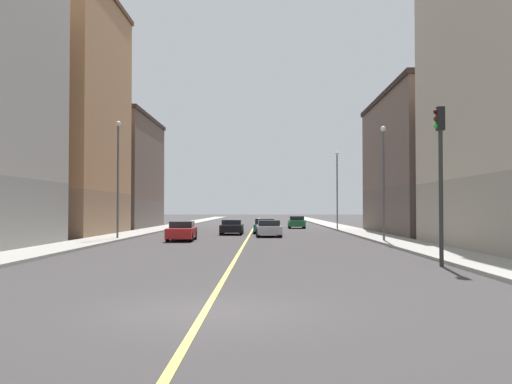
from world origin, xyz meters
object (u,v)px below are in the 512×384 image
at_px(street_lamp_left_far, 337,182).
at_px(building_right_distant, 98,173).
at_px(building_right_midblock, 39,114).
at_px(street_lamp_right_near, 118,168).
at_px(building_left_mid, 451,164).
at_px(car_green, 297,222).
at_px(traffic_light_left_near, 440,163).
at_px(car_silver, 269,229).
at_px(car_red, 182,231).
at_px(car_teal, 264,226).
at_px(car_black, 232,227).
at_px(street_lamp_left_near, 384,171).

bearing_deg(street_lamp_left_far, building_right_distant, 176.14).
xyz_separation_m(building_right_midblock, street_lamp_right_near, (8.25, -6.69, -4.93)).
distance_m(building_left_mid, car_green, 20.10).
bearing_deg(building_right_midblock, street_lamp_right_near, -39.03).
relative_size(traffic_light_left_near, street_lamp_left_far, 0.75).
height_order(building_right_distant, street_lamp_left_far, building_right_distant).
height_order(traffic_light_left_near, street_lamp_left_far, street_lamp_left_far).
height_order(building_right_distant, car_silver, building_right_distant).
relative_size(car_red, car_teal, 0.98).
relative_size(traffic_light_left_near, car_teal, 1.34).
xyz_separation_m(traffic_light_left_near, car_black, (-9.52, 26.81, -3.31)).
bearing_deg(building_right_midblock, car_teal, 14.23).
bearing_deg(car_black, car_red, -106.69).
height_order(street_lamp_left_far, car_teal, street_lamp_left_far).
bearing_deg(car_silver, street_lamp_left_near, -45.91).
distance_m(building_left_mid, building_right_distant, 37.21).
bearing_deg(car_teal, car_black, -137.61).
height_order(building_right_distant, street_lamp_right_near, building_right_distant).
distance_m(traffic_light_left_near, street_lamp_left_near, 15.49).
bearing_deg(car_teal, street_lamp_left_far, 52.53).
distance_m(building_left_mid, street_lamp_right_near, 27.91).
relative_size(street_lamp_left_far, car_black, 1.85).
distance_m(building_right_distant, car_black, 22.06).
distance_m(building_left_mid, street_lamp_left_far, 14.71).
relative_size(traffic_light_left_near, car_black, 1.39).
bearing_deg(car_teal, building_right_distant, 147.16).
relative_size(building_right_distant, car_black, 3.76).
bearing_deg(car_teal, car_green, 74.40).
distance_m(street_lamp_right_near, car_green, 28.25).
bearing_deg(street_lamp_left_far, traffic_light_left_near, -91.47).
height_order(building_right_distant, street_lamp_left_near, building_right_distant).
bearing_deg(car_green, street_lamp_right_near, -119.69).
height_order(building_left_mid, street_lamp_left_far, building_left_mid).
distance_m(street_lamp_left_near, car_green, 27.37).
height_order(car_red, car_teal, car_red).
xyz_separation_m(building_left_mid, street_lamp_left_near, (-8.25, -11.90, -1.37)).
bearing_deg(street_lamp_left_near, car_black, 132.79).
bearing_deg(building_left_mid, street_lamp_left_far, 124.20).
distance_m(building_right_midblock, building_right_distant, 17.04).
height_order(street_lamp_left_near, car_teal, street_lamp_left_near).
bearing_deg(building_left_mid, car_green, 129.94).
distance_m(traffic_light_left_near, car_black, 28.64).
relative_size(building_left_mid, car_red, 4.33).
height_order(building_right_midblock, street_lamp_right_near, building_right_midblock).
relative_size(building_right_midblock, car_silver, 4.75).
relative_size(building_right_distant, car_red, 3.70).
bearing_deg(building_right_distant, building_right_midblock, -90.00).
bearing_deg(street_lamp_right_near, building_right_distant, 109.50).
relative_size(street_lamp_left_near, car_teal, 1.64).
height_order(car_silver, car_red, car_red).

